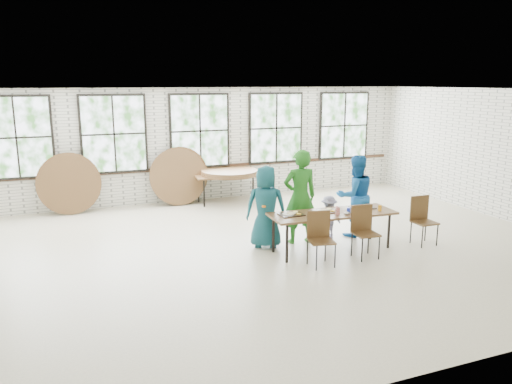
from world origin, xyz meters
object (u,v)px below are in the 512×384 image
at_px(dining_table, 332,215).
at_px(chair_near_right, 364,227).
at_px(chair_near_left, 320,234).
at_px(storage_table, 229,177).

distance_m(dining_table, chair_near_right, 0.63).
xyz_separation_m(chair_near_left, storage_table, (0.02, 4.98, 0.13)).
relative_size(chair_near_left, storage_table, 0.51).
bearing_deg(storage_table, chair_near_right, -75.23).
bearing_deg(storage_table, dining_table, -78.63).
bearing_deg(chair_near_left, chair_near_right, 15.39).
bearing_deg(chair_near_right, chair_near_left, -171.12).
bearing_deg(chair_near_left, dining_table, 55.83).
relative_size(dining_table, chair_near_right, 2.57).
bearing_deg(chair_near_left, storage_table, 100.75).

